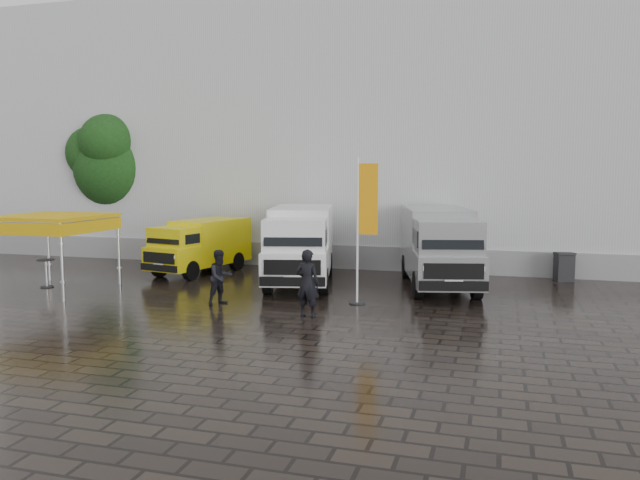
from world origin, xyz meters
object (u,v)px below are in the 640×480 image
object	(u,v)px
flagpole	(363,224)
person_tent	(220,277)
cocktail_table	(46,273)
van_yellow	(200,247)
wheelie_bin	(564,267)
van_white	(301,246)
canopy_tent	(52,220)
person_front	(308,283)
van_silver	(439,248)

from	to	relation	value
flagpole	person_tent	distance (m)	4.71
cocktail_table	person_tent	distance (m)	7.26
van_yellow	flagpole	distance (m)	8.68
flagpole	cocktail_table	distance (m)	11.60
wheelie_bin	cocktail_table	bearing A→B (deg)	-173.40
van_white	canopy_tent	size ratio (longest dim) A/B	1.97
canopy_tent	cocktail_table	xyz separation A→B (m)	(-0.66, 0.39, -1.96)
van_yellow	van_white	bearing A→B (deg)	-0.08
cocktail_table	person_front	distance (m)	10.47
flagpole	wheelie_bin	size ratio (longest dim) A/B	4.18
cocktail_table	person_tent	xyz separation A→B (m)	(7.19, -0.88, 0.35)
van_white	cocktail_table	size ratio (longest dim) A/B	6.40
van_yellow	van_silver	xyz separation A→B (m)	(9.57, -0.44, 0.32)
van_yellow	flagpole	size ratio (longest dim) A/B	1.02
van_yellow	cocktail_table	bearing A→B (deg)	-118.50
van_white	person_front	world-z (taller)	van_white
cocktail_table	person_front	xyz separation A→B (m)	(10.31, -1.79, 0.47)
canopy_tent	wheelie_bin	bearing A→B (deg)	22.00
van_silver	van_yellow	bearing A→B (deg)	163.71
flagpole	person_front	distance (m)	2.89
person_front	person_tent	bearing A→B (deg)	-6.57
cocktail_table	wheelie_bin	world-z (taller)	wheelie_bin
canopy_tent	van_white	bearing A→B (deg)	25.12
person_front	person_tent	size ratio (longest dim) A/B	1.14
flagpole	wheelie_bin	xyz separation A→B (m)	(6.40, 6.16, -1.96)
canopy_tent	flagpole	size ratio (longest dim) A/B	0.72
van_white	van_yellow	bearing A→B (deg)	153.78
van_yellow	cocktail_table	size ratio (longest dim) A/B	4.64
canopy_tent	cocktail_table	size ratio (longest dim) A/B	3.25
van_white	cocktail_table	bearing A→B (deg)	-172.11
wheelie_bin	person_tent	bearing A→B (deg)	-158.62
person_front	canopy_tent	bearing A→B (deg)	1.47
wheelie_bin	person_front	size ratio (longest dim) A/B	0.56
van_yellow	van_white	xyz separation A→B (m)	(4.64, -1.07, 0.32)
wheelie_bin	van_yellow	bearing A→B (deg)	175.40
van_white	van_silver	distance (m)	4.98
van_white	canopy_tent	distance (m)	8.68
van_white	van_silver	world-z (taller)	van_silver
van_silver	person_tent	world-z (taller)	van_silver
van_white	wheelie_bin	xyz separation A→B (m)	(9.37, 3.28, -0.85)
van_silver	wheelie_bin	world-z (taller)	van_silver
van_yellow	wheelie_bin	xyz separation A→B (m)	(14.00, 2.21, -0.53)
van_white	cocktail_table	xyz separation A→B (m)	(-8.46, -3.27, -0.89)
canopy_tent	flagpole	distance (m)	10.79
van_yellow	person_tent	world-z (taller)	van_yellow
wheelie_bin	person_tent	distance (m)	12.97
van_silver	wheelie_bin	xyz separation A→B (m)	(4.43, 2.65, -0.85)
canopy_tent	wheelie_bin	distance (m)	18.61
van_silver	wheelie_bin	bearing A→B (deg)	17.27
van_yellow	canopy_tent	distance (m)	5.85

